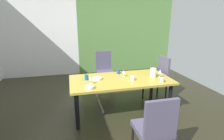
# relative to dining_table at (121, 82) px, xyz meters

# --- Properties ---
(ground_plane) EXTENTS (5.93, 6.27, 0.02)m
(ground_plane) POSITION_rel_dining_table_xyz_m (-0.20, -0.15, -0.66)
(ground_plane) COLOR #292718
(back_panel_interior) EXTENTS (2.53, 0.10, 2.84)m
(back_panel_interior) POSITION_rel_dining_table_xyz_m (-1.90, 2.94, 0.77)
(back_panel_interior) COLOR silver
(back_panel_interior) RESTS_ON ground_plane
(garden_window_panel) EXTENTS (3.40, 0.10, 2.84)m
(garden_window_panel) POSITION_rel_dining_table_xyz_m (1.06, 2.94, 0.77)
(garden_window_panel) COLOR #588242
(garden_window_panel) RESTS_ON ground_plane
(dining_table) EXTENTS (1.95, 0.97, 0.72)m
(dining_table) POSITION_rel_dining_table_xyz_m (0.00, 0.00, 0.00)
(dining_table) COLOR #AE9537
(dining_table) RESTS_ON ground_plane
(chair_right_far) EXTENTS (0.44, 0.44, 1.04)m
(chair_right_far) POSITION_rel_dining_table_xyz_m (0.99, 0.31, -0.08)
(chair_right_far) COLOR #4C475F
(chair_right_far) RESTS_ON ground_plane
(chair_head_far) EXTENTS (0.44, 0.45, 1.01)m
(chair_head_far) POSITION_rel_dining_table_xyz_m (-0.04, 1.38, -0.09)
(chair_head_far) COLOR #4C475F
(chair_head_far) RESTS_ON ground_plane
(chair_head_near) EXTENTS (0.44, 0.44, 0.98)m
(chair_head_near) POSITION_rel_dining_table_xyz_m (0.04, -1.38, -0.10)
(chair_head_near) COLOR #4C475F
(chair_head_near) RESTS_ON ground_plane
(wine_glass_left) EXTENTS (0.07, 0.07, 0.14)m
(wine_glass_left) POSITION_rel_dining_table_xyz_m (0.10, 0.11, 0.17)
(wine_glass_left) COLOR silver
(wine_glass_left) RESTS_ON dining_table
(wine_glass_south) EXTENTS (0.08, 0.08, 0.15)m
(wine_glass_south) POSITION_rel_dining_table_xyz_m (-0.60, -0.14, 0.18)
(wine_glass_south) COLOR silver
(wine_glass_south) RESTS_ON dining_table
(wine_glass_center) EXTENTS (0.07, 0.07, 0.18)m
(wine_glass_center) POSITION_rel_dining_table_xyz_m (0.76, -0.13, 0.20)
(wine_glass_center) COLOR silver
(wine_glass_center) RESTS_ON dining_table
(serving_bowl_front) EXTENTS (0.18, 0.18, 0.04)m
(serving_bowl_front) POSITION_rel_dining_table_xyz_m (-0.45, 0.07, 0.09)
(serving_bowl_front) COLOR silver
(serving_bowl_front) RESTS_ON dining_table
(serving_bowl_corner) EXTENTS (0.16, 0.16, 0.05)m
(serving_bowl_corner) POSITION_rel_dining_table_xyz_m (-0.65, -0.35, 0.10)
(serving_bowl_corner) COLOR beige
(serving_bowl_corner) RESTS_ON dining_table
(cup_rear) EXTENTS (0.07, 0.07, 0.09)m
(cup_rear) POSITION_rel_dining_table_xyz_m (0.68, -0.37, 0.12)
(cup_rear) COLOR beige
(cup_rear) RESTS_ON dining_table
(cup_near_shelf) EXTENTS (0.07, 0.07, 0.09)m
(cup_near_shelf) POSITION_rel_dining_table_xyz_m (0.19, -0.15, 0.12)
(cup_near_shelf) COLOR white
(cup_near_shelf) RESTS_ON dining_table
(cup_north) EXTENTS (0.07, 0.07, 0.10)m
(cup_north) POSITION_rel_dining_table_xyz_m (0.05, 0.33, 0.12)
(cup_north) COLOR #1F4597
(cup_north) RESTS_ON dining_table
(cup_right) EXTENTS (0.07, 0.07, 0.10)m
(cup_right) POSITION_rel_dining_table_xyz_m (-0.65, 0.10, 0.12)
(cup_right) COLOR #125994
(cup_right) RESTS_ON dining_table
(pitcher_near_window) EXTENTS (0.13, 0.12, 0.19)m
(pitcher_near_window) POSITION_rel_dining_table_xyz_m (0.66, -0.06, 0.17)
(pitcher_near_window) COLOR white
(pitcher_near_window) RESTS_ON dining_table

